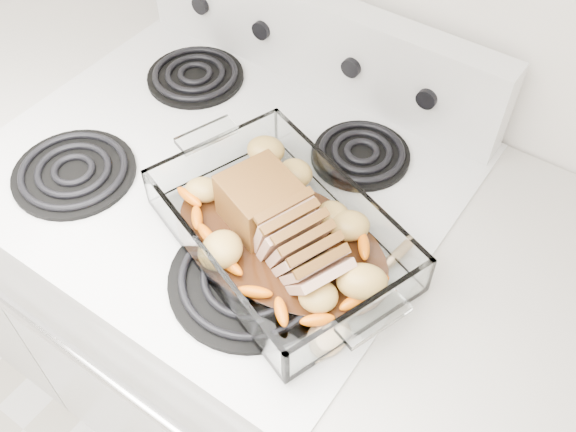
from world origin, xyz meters
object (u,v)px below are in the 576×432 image
Objects in this scene: counter_left at (41,186)px; pork_roast at (273,220)px; baking_dish at (280,236)px; electric_range at (236,305)px.

counter_left is 3.94× the size of pork_roast.
pork_roast reaches higher than baking_dish.
electric_range is 0.67m from counter_left.
electric_range is 0.53m from baking_dish.
counter_left is at bearing 171.46° from pork_roast.
electric_range is at bearing 151.13° from pork_roast.
baking_dish is at bearing -5.66° from counter_left.
electric_range reaches higher than baking_dish.
counter_left is (-0.67, -0.00, -0.02)m from electric_range.
electric_range is at bearing 0.10° from counter_left.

